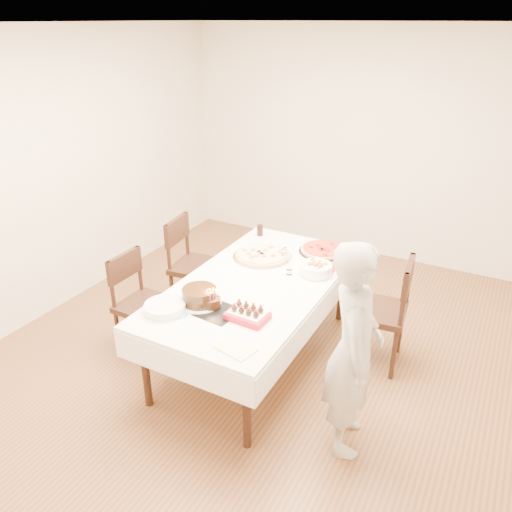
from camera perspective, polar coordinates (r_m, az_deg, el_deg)
The scene contains 23 objects.
floor at distance 4.62m, azimuth 0.93°, elevation -10.62°, with size 5.00×5.00×0.00m, color brown.
wall_back at distance 6.22m, azimuth 12.01°, elevation 12.21°, with size 4.50×0.04×2.70m, color beige.
wall_left at distance 5.35m, azimuth -21.13°, elevation 8.91°, with size 0.04×5.00×2.70m, color beige.
ceiling at distance 3.73m, azimuth 1.25°, elevation 25.11°, with size 5.00×5.00×0.00m, color white.
dining_table at distance 4.33m, azimuth -0.00°, elevation -7.35°, with size 1.14×2.14×0.75m, color silver.
chair_right_savory at distance 4.35m, azimuth 13.64°, elevation -6.10°, with size 0.51×0.51×1.00m, color black, non-canonical shape.
chair_left_savory at distance 4.99m, azimuth -6.66°, elevation -1.22°, with size 0.51×0.51×0.99m, color black, non-canonical shape.
chair_left_dessert at distance 4.47m, azimuth -12.48°, elevation -5.54°, with size 0.47×0.47×0.93m, color black, non-canonical shape.
person at distance 3.37m, azimuth 11.09°, elevation -10.51°, with size 0.56×0.37×1.54m, color #BBB6B0.
pizza_white at distance 4.55m, azimuth 0.73°, elevation 0.10°, with size 0.54×0.54×0.04m, color beige.
pizza_pepperoni at distance 4.70m, azimuth 7.62°, elevation 0.70°, with size 0.44×0.44×0.04m, color red.
red_placemat at distance 4.42m, azimuth 7.73°, elevation -1.31°, with size 0.23×0.23×0.01m, color #B21E1E.
pasta_bowl at distance 4.27m, azimuth 6.86°, elevation -1.47°, with size 0.27×0.27×0.09m, color white.
taper_candle at distance 4.22m, azimuth 3.86°, elevation -0.62°, with size 0.05×0.05×0.24m, color white.
shaker_pair at distance 4.51m, azimuth 3.08°, elevation 0.19°, with size 0.09×0.09×0.10m, color white, non-canonical shape.
cola_glass at distance 5.00m, azimuth 0.45°, elevation 2.96°, with size 0.06×0.06×0.11m, color black.
layer_cake at distance 3.83m, azimuth -6.48°, elevation -4.59°, with size 0.33×0.33×0.13m, color black.
cake_board at distance 3.74m, azimuth -4.35°, elevation -6.44°, with size 0.28×0.28×0.01m, color black.
birthday_cake at distance 3.76m, azimuth -5.06°, elevation -4.87°, with size 0.13×0.13×0.14m, color #321A0D.
strawberry_box at distance 3.64m, azimuth -0.98°, elevation -6.72°, with size 0.30×0.20×0.07m, color #A31227, non-canonical shape.
box_lid at distance 3.36m, azimuth -2.38°, elevation -10.54°, with size 0.26×0.17×0.02m, color beige.
plate_stack at distance 3.79m, azimuth -10.38°, elevation -5.81°, with size 0.31×0.31×0.06m, color white.
china_plate at distance 3.77m, azimuth -9.06°, elevation -6.42°, with size 0.19×0.19×0.01m, color white.
Camera 1 is at (1.71, -3.32, 2.73)m, focal length 35.00 mm.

